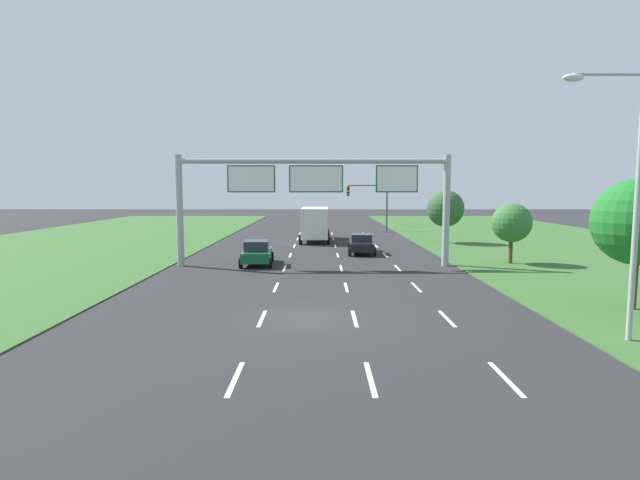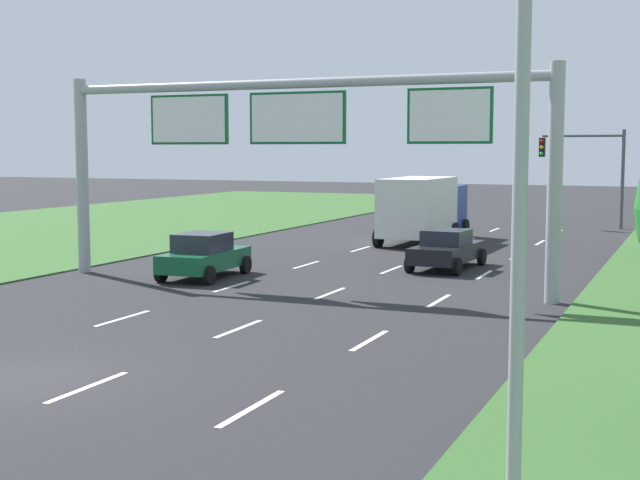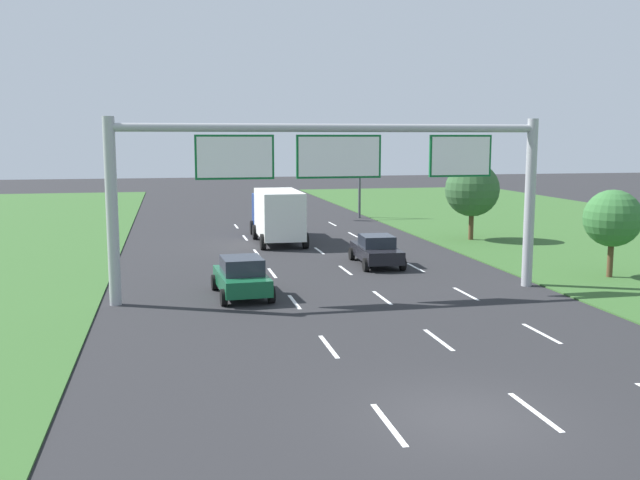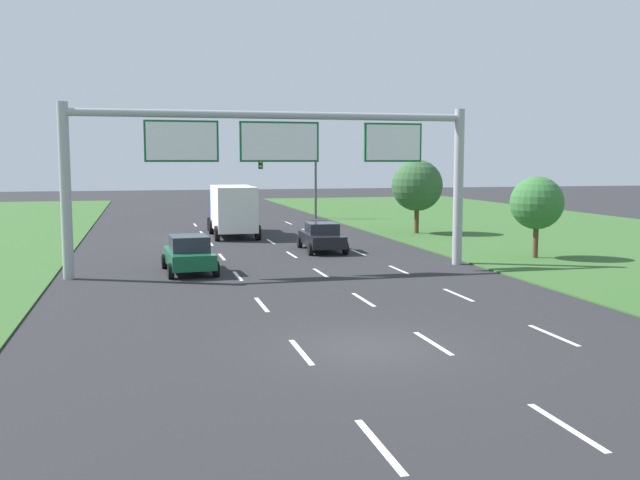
{
  "view_description": "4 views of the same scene",
  "coord_description": "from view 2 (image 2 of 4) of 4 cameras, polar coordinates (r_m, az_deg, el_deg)",
  "views": [
    {
      "loc": [
        0.45,
        -18.44,
        4.89
      ],
      "look_at": [
        0.59,
        11.59,
        1.79
      ],
      "focal_mm": 28.0,
      "sensor_mm": 36.0,
      "label": 1
    },
    {
      "loc": [
        12.3,
        -13.43,
        4.49
      ],
      "look_at": [
        0.1,
        15.05,
        1.33
      ],
      "focal_mm": 50.0,
      "sensor_mm": 36.0,
      "label": 2
    },
    {
      "loc": [
        -6.29,
        -14.23,
        6.22
      ],
      "look_at": [
        -0.16,
        14.79,
        1.96
      ],
      "focal_mm": 40.0,
      "sensor_mm": 36.0,
      "label": 3
    },
    {
      "loc": [
        -5.46,
        -16.79,
        4.71
      ],
      "look_at": [
        1.2,
        9.88,
        1.64
      ],
      "focal_mm": 40.0,
      "sensor_mm": 36.0,
      "label": 4
    }
  ],
  "objects": [
    {
      "name": "box_truck",
      "position": [
        43.35,
        6.65,
        2.1
      ],
      "size": [
        2.77,
        7.72,
        3.14
      ],
      "rotation": [
        0.0,
        0.0,
        -0.01
      ],
      "color": "navy",
      "rests_on": "ground_plane"
    },
    {
      "name": "lane_dashes_inner_left",
      "position": [
        26.85,
        -8.76,
        -3.86
      ],
      "size": [
        0.14,
        56.4,
        0.01
      ],
      "color": "white",
      "rests_on": "ground_plane"
    },
    {
      "name": "street_lamp",
      "position": [
        10.82,
        10.8,
        8.83
      ],
      "size": [
        2.61,
        0.32,
        8.5
      ],
      "color": "#9EA0A5",
      "rests_on": "ground_plane"
    },
    {
      "name": "lane_dashes_slip",
      "position": [
        23.94,
        5.67,
        -5.0
      ],
      "size": [
        0.14,
        56.4,
        0.01
      ],
      "color": "white",
      "rests_on": "ground_plane"
    },
    {
      "name": "lane_dashes_inner_right",
      "position": [
        25.19,
        -1.97,
        -4.43
      ],
      "size": [
        0.14,
        56.4,
        0.01
      ],
      "color": "white",
      "rests_on": "ground_plane"
    },
    {
      "name": "traffic_light_mast",
      "position": [
        53.19,
        16.74,
        4.91
      ],
      "size": [
        4.76,
        0.49,
        5.6
      ],
      "color": "#47494F",
      "rests_on": "ground_plane"
    },
    {
      "name": "sign_gantry",
      "position": [
        29.05,
        -1.65,
        6.73
      ],
      "size": [
        17.24,
        0.44,
        7.0
      ],
      "color": "#9EA0A5",
      "rests_on": "ground_plane"
    },
    {
      "name": "ground_plane",
      "position": [
        18.76,
        -18.91,
        -8.34
      ],
      "size": [
        200.0,
        200.0,
        0.0
      ],
      "primitive_type": "plane",
      "color": "#262628"
    },
    {
      "name": "car_lead_silver",
      "position": [
        31.41,
        -7.44,
        -0.99
      ],
      "size": [
        2.23,
        4.11,
        1.59
      ],
      "rotation": [
        0.0,
        0.0,
        0.06
      ],
      "color": "#145633",
      "rests_on": "ground_plane"
    },
    {
      "name": "car_near_red",
      "position": [
        33.85,
        8.13,
        -0.59
      ],
      "size": [
        2.19,
        4.42,
        1.49
      ],
      "rotation": [
        0.0,
        0.0,
        -0.05
      ],
      "color": "black",
      "rests_on": "ground_plane"
    }
  ]
}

